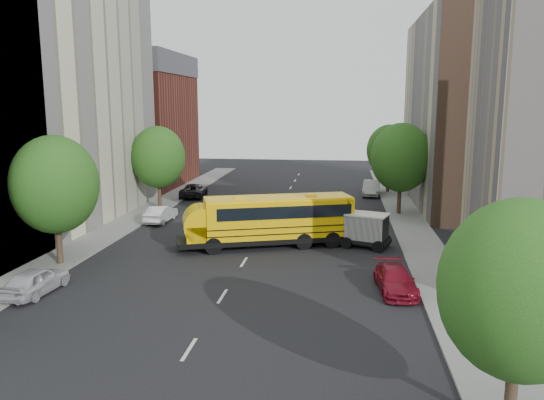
% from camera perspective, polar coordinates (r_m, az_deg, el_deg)
% --- Properties ---
extents(ground, '(120.00, 120.00, 0.00)m').
position_cam_1_polar(ground, '(35.03, -2.45, -5.75)').
color(ground, black).
rests_on(ground, ground).
extents(sidewalk_left, '(3.00, 80.00, 0.12)m').
position_cam_1_polar(sidewalk_left, '(43.01, -16.55, -3.06)').
color(sidewalk_left, slate).
rests_on(sidewalk_left, ground).
extents(sidewalk_right, '(3.00, 80.00, 0.12)m').
position_cam_1_polar(sidewalk_right, '(39.75, 15.46, -4.09)').
color(sidewalk_right, slate).
rests_on(sidewalk_right, ground).
extents(lane_markings, '(0.15, 64.00, 0.01)m').
position_cam_1_polar(lane_markings, '(44.61, -0.23, -2.23)').
color(lane_markings, silver).
rests_on(lane_markings, ground).
extents(building_left_cream, '(10.00, 26.00, 20.00)m').
position_cam_1_polar(building_left_cream, '(45.87, -24.23, 9.81)').
color(building_left_cream, beige).
rests_on(building_left_cream, ground).
extents(building_left_redbrick, '(10.00, 15.00, 13.00)m').
position_cam_1_polar(building_left_redbrick, '(65.73, -13.90, 7.21)').
color(building_left_redbrick, maroon).
rests_on(building_left_redbrick, ground).
extents(building_right_far, '(10.00, 22.00, 18.00)m').
position_cam_1_polar(building_right_far, '(54.53, 20.63, 8.93)').
color(building_right_far, '#B3A98B').
rests_on(building_right_far, ground).
extents(building_right_sidewall, '(10.10, 0.30, 18.00)m').
position_cam_1_polar(building_right_sidewall, '(43.87, 23.84, 8.54)').
color(building_right_sidewall, brown).
rests_on(building_right_sidewall, ground).
extents(street_tree_1, '(5.12, 5.12, 7.90)m').
position_cam_1_polar(street_tree_1, '(34.02, -22.32, 1.54)').
color(street_tree_1, '#38281C').
rests_on(street_tree_1, ground).
extents(street_tree_2, '(4.99, 4.99, 7.71)m').
position_cam_1_polar(street_tree_2, '(50.32, -12.15, 4.53)').
color(street_tree_2, '#38281C').
rests_on(street_tree_2, ground).
extents(street_tree_3, '(4.61, 4.61, 7.11)m').
position_cam_1_polar(street_tree_3, '(16.83, 25.13, -8.76)').
color(street_tree_3, '#38281C').
rests_on(street_tree_3, ground).
extents(street_tree_4, '(5.25, 5.25, 8.10)m').
position_cam_1_polar(street_tree_4, '(47.66, 13.70, 4.46)').
color(street_tree_4, '#38281C').
rests_on(street_tree_4, ground).
extents(street_tree_5, '(4.86, 4.86, 7.51)m').
position_cam_1_polar(street_tree_5, '(59.59, 12.48, 5.25)').
color(street_tree_5, '#38281C').
rests_on(street_tree_5, ground).
extents(school_bus, '(12.70, 6.71, 3.52)m').
position_cam_1_polar(school_bus, '(36.22, -0.58, -2.00)').
color(school_bus, black).
rests_on(school_bus, ground).
extents(safari_truck, '(5.80, 3.61, 2.35)m').
position_cam_1_polar(safari_truck, '(37.12, 8.31, -2.95)').
color(safari_truck, black).
rests_on(safari_truck, ground).
extents(parked_car_0, '(1.97, 4.27, 1.42)m').
position_cam_1_polar(parked_car_0, '(30.15, -24.04, -7.92)').
color(parked_car_0, silver).
rests_on(parked_car_0, ground).
extents(parked_car_1, '(1.63, 4.31, 1.40)m').
position_cam_1_polar(parked_car_1, '(44.96, -11.89, -1.45)').
color(parked_car_1, silver).
rests_on(parked_car_1, ground).
extents(parked_car_2, '(2.83, 5.32, 1.42)m').
position_cam_1_polar(parked_car_2, '(56.44, -8.40, 1.03)').
color(parked_car_2, black).
rests_on(parked_car_2, ground).
extents(parked_car_3, '(2.24, 4.58, 1.28)m').
position_cam_1_polar(parked_car_3, '(28.63, 13.13, -8.38)').
color(parked_car_3, maroon).
rests_on(parked_car_3, ground).
extents(parked_car_5, '(2.12, 4.96, 1.59)m').
position_cam_1_polar(parked_car_5, '(57.80, 10.63, 1.27)').
color(parked_car_5, '#979692').
rests_on(parked_car_5, ground).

